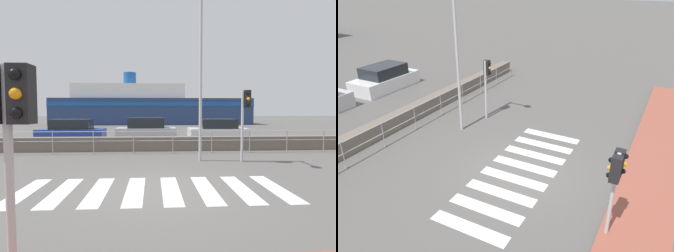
# 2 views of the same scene
# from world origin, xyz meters

# --- Properties ---
(ground_plane) EXTENTS (160.00, 160.00, 0.00)m
(ground_plane) POSITION_xyz_m (0.00, 0.00, 0.00)
(ground_plane) COLOR #565451
(crosswalk) EXTENTS (6.75, 2.40, 0.01)m
(crosswalk) POSITION_xyz_m (-0.03, 0.00, 0.00)
(crosswalk) COLOR silver
(crosswalk) RESTS_ON ground_plane
(seawall) EXTENTS (22.31, 0.55, 0.69)m
(seawall) POSITION_xyz_m (0.00, 6.46, 0.34)
(seawall) COLOR #6B6056
(seawall) RESTS_ON ground_plane
(harbor_fence) EXTENTS (20.11, 0.04, 1.09)m
(harbor_fence) POSITION_xyz_m (-0.00, 5.58, 0.72)
(harbor_fence) COLOR #B2B2B5
(harbor_fence) RESTS_ON ground_plane
(traffic_light_near) EXTENTS (0.58, 0.41, 2.54)m
(traffic_light_near) POSITION_xyz_m (-1.70, -3.39, 2.00)
(traffic_light_near) COLOR #B2B2B5
(traffic_light_near) RESTS_ON ground_plane
(traffic_light_far) EXTENTS (0.34, 0.32, 2.78)m
(traffic_light_far) POSITION_xyz_m (3.55, 3.42, 2.05)
(traffic_light_far) COLOR #B2B2B5
(traffic_light_far) RESTS_ON ground_plane
(streetlamp) EXTENTS (0.32, 1.31, 6.71)m
(streetlamp) POSITION_xyz_m (1.86, 3.54, 4.12)
(streetlamp) COLOR #B2B2B5
(streetlamp) RESTS_ON ground_plane
(ferry_boat) EXTENTS (27.28, 7.40, 7.38)m
(ferry_boat) POSITION_xyz_m (-0.66, 31.82, 2.38)
(ferry_boat) COLOR navy
(ferry_boat) RESTS_ON ground_plane
(parked_car_blue) EXTENTS (4.21, 1.84, 1.41)m
(parked_car_blue) POSITION_xyz_m (-5.34, 11.08, 0.60)
(parked_car_blue) COLOR #233D9E
(parked_car_blue) RESTS_ON ground_plane
(parked_car_silver) EXTENTS (3.95, 1.75, 1.51)m
(parked_car_silver) POSITION_xyz_m (-0.45, 11.08, 0.64)
(parked_car_silver) COLOR #BCBCC1
(parked_car_silver) RESTS_ON ground_plane
(parked_car_white) EXTENTS (3.93, 1.87, 1.41)m
(parked_car_white) POSITION_xyz_m (4.41, 11.08, 0.60)
(parked_car_white) COLOR silver
(parked_car_white) RESTS_ON ground_plane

